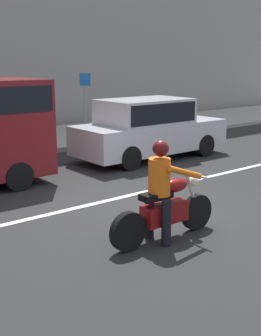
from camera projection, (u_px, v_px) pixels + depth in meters
name	position (u px, v px, depth m)	size (l,w,h in m)	color
ground_plane	(148.00, 209.00, 8.55)	(80.00, 80.00, 0.00)	#252525
lane_marking_stripe	(128.00, 196.00, 9.37)	(18.00, 0.14, 0.01)	silver
motorcycle_with_rider_orange_stripe	(164.00, 200.00, 6.94)	(2.05, 0.70, 1.61)	black
parked_sedan_silver	(149.00, 128.00, 12.80)	(4.59, 1.82, 1.72)	#B2B5BA
street_sign_post	(85.00, 97.00, 16.14)	(0.44, 0.08, 2.22)	gray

